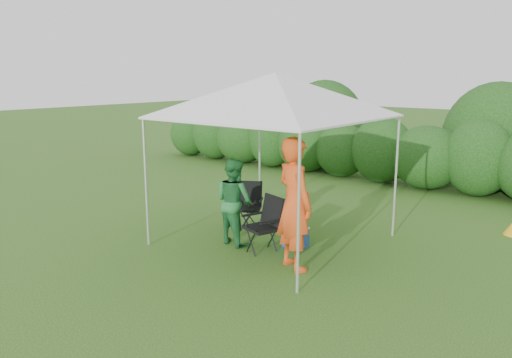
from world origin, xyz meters
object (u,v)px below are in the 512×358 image
Objects in this scene: canopy at (275,95)px; cooler at (295,237)px; chair_right at (266,221)px; woman at (234,201)px; man at (294,204)px; chair_left at (248,202)px.

canopy is 2.35m from cooler.
chair_right is 0.69m from woman.
canopy is at bearing -15.63° from man.
man is 1.46m from woman.
chair_left is 2.01× the size of cooler.
chair_left is at bearing 159.36° from canopy.
chair_left is at bearing 158.19° from cooler.
man is at bearing -40.18° from canopy.
chair_right is at bearing -169.43° from woman.
man is 4.61× the size of cooler.
chair_right reaches higher than chair_left.
chair_right is at bearing 1.61° from man.
cooler is at bearing -143.75° from woman.
canopy is 1.87m from woman.
cooler is at bearing -47.18° from chair_left.
woman is (-0.44, -0.53, -1.74)m from canopy.
man is at bearing -5.85° from chair_right.
chair_left is 0.59× the size of woman.
canopy reaches higher than chair_right.
woman reaches higher than chair_left.
chair_right is (0.22, -0.50, -1.95)m from canopy.
canopy is at bearing -121.21° from woman.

